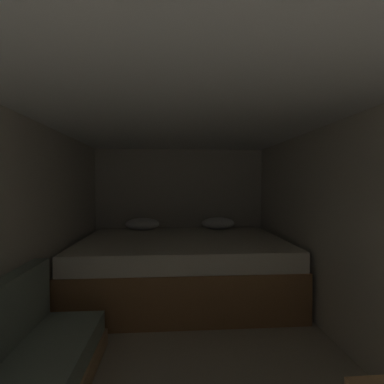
# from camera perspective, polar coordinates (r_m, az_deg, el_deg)

# --- Properties ---
(ground_plane) EXTENTS (6.87, 6.87, 0.00)m
(ground_plane) POSITION_cam_1_polar(r_m,az_deg,el_deg) (2.54, -0.55, -32.44)
(ground_plane) COLOR #A39984
(wall_back) EXTENTS (2.76, 0.05, 1.98)m
(wall_back) POSITION_cam_1_polar(r_m,az_deg,el_deg) (4.59, -2.42, -3.85)
(wall_back) COLOR beige
(wall_back) RESTS_ON ground
(wall_left) EXTENTS (0.05, 4.87, 1.98)m
(wall_left) POSITION_cam_1_polar(r_m,az_deg,el_deg) (2.48, -34.11, -8.75)
(wall_left) COLOR beige
(wall_left) RESTS_ON ground
(wall_right) EXTENTS (0.05, 4.87, 1.98)m
(wall_right) POSITION_cam_1_polar(r_m,az_deg,el_deg) (2.61, 30.99, -8.18)
(wall_right) COLOR beige
(wall_right) RESTS_ON ground
(ceiling_slab) EXTENTS (2.76, 4.87, 0.05)m
(ceiling_slab) POSITION_cam_1_polar(r_m,az_deg,el_deg) (2.19, -0.56, 17.04)
(ceiling_slab) COLOR white
(ceiling_slab) RESTS_ON wall_left
(bed) EXTENTS (2.54, 1.78, 0.92)m
(bed) POSITION_cam_1_polar(r_m,az_deg,el_deg) (3.77, -1.99, -14.62)
(bed) COLOR olive
(bed) RESTS_ON ground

